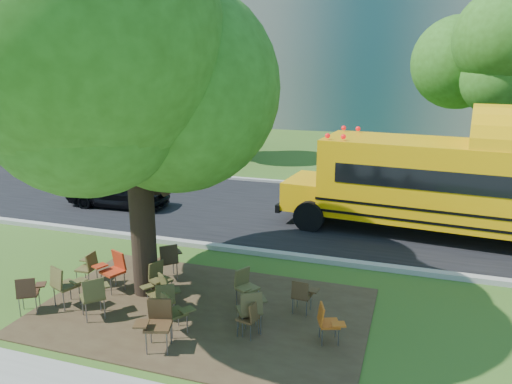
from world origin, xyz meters
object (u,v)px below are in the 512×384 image
(chair_4, at_px, (173,310))
(pedestrian_b, at_px, (29,136))
(chair_9, at_px, (114,267))
(chair_15, at_px, (251,307))
(chair_13, at_px, (302,293))
(chair_10, at_px, (159,277))
(chair_11, at_px, (166,297))
(pedestrian_a, at_px, (8,139))
(chair_6, at_px, (251,315))
(chair_14, at_px, (169,258))
(chair_1, at_px, (64,283))
(main_tree, at_px, (131,41))
(chair_5, at_px, (157,320))
(school_bus, at_px, (504,188))
(chair_2, at_px, (94,293))
(chair_3, at_px, (159,289))
(chair_8, at_px, (88,265))
(chair_7, at_px, (327,320))
(chair_12, at_px, (245,284))
(black_car, at_px, (118,190))
(bg_car_silver, at_px, (20,151))
(chair_0, at_px, (29,291))
(bg_car_red, at_px, (86,162))

(chair_4, xyz_separation_m, pedestrian_b, (-17.28, 15.39, 0.44))
(chair_9, distance_m, chair_15, 3.75)
(chair_13, bearing_deg, chair_10, -170.30)
(chair_11, distance_m, pedestrian_a, 22.09)
(chair_6, height_order, chair_11, chair_11)
(pedestrian_a, height_order, pedestrian_b, pedestrian_b)
(chair_9, relative_size, chair_15, 1.01)
(chair_13, bearing_deg, chair_14, 174.12)
(chair_10, bearing_deg, pedestrian_b, -107.66)
(chair_1, distance_m, chair_11, 2.36)
(main_tree, bearing_deg, chair_15, -17.82)
(chair_5, xyz_separation_m, chair_11, (-0.36, 1.01, -0.08))
(school_bus, height_order, chair_2, school_bus)
(chair_13, bearing_deg, chair_11, -152.24)
(chair_1, distance_m, chair_13, 5.14)
(chair_2, bearing_deg, chair_14, 27.34)
(chair_3, height_order, chair_4, chair_4)
(chair_11, bearing_deg, chair_8, 126.01)
(chair_5, distance_m, chair_13, 3.10)
(chair_7, relative_size, chair_10, 0.94)
(chair_12, height_order, chair_14, chair_14)
(chair_1, distance_m, chair_8, 1.14)
(main_tree, bearing_deg, chair_3, -42.44)
(chair_10, distance_m, black_car, 7.82)
(chair_13, distance_m, bg_car_silver, 20.37)
(school_bus, xyz_separation_m, chair_0, (-10.01, -7.70, -1.16))
(chair_2, bearing_deg, chair_9, 58.73)
(chair_1, height_order, chair_15, chair_1)
(chair_10, bearing_deg, school_bus, 151.98)
(chair_6, distance_m, bg_car_red, 16.39)
(chair_3, distance_m, chair_6, 2.27)
(chair_11, distance_m, chair_13, 2.84)
(school_bus, height_order, chair_0, school_bus)
(chair_4, relative_size, chair_10, 1.03)
(bg_car_red, bearing_deg, chair_8, -162.78)
(chair_1, relative_size, chair_8, 1.15)
(chair_10, bearing_deg, chair_6, 93.34)
(chair_8, distance_m, chair_12, 3.90)
(main_tree, height_order, chair_1, main_tree)
(chair_0, xyz_separation_m, bg_car_red, (-7.25, 11.72, 0.08))
(chair_5, height_order, chair_15, chair_5)
(chair_13, relative_size, black_car, 0.21)
(chair_9, relative_size, bg_car_silver, 0.21)
(chair_11, height_order, pedestrian_b, pedestrian_b)
(chair_3, distance_m, chair_4, 1.14)
(chair_3, bearing_deg, chair_2, 69.55)
(chair_5, distance_m, chair_11, 1.07)
(chair_8, height_order, bg_car_red, bg_car_red)
(chair_0, xyz_separation_m, bg_car_silver, (-11.81, 12.49, 0.22))
(chair_8, height_order, chair_15, chair_15)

